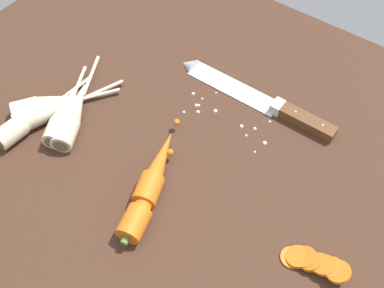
{
  "coord_description": "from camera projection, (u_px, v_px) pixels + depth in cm",
  "views": [
    {
      "loc": [
        28.88,
        -40.93,
        67.46
      ],
      "look_at": [
        0.0,
        -2.0,
        1.5
      ],
      "focal_mm": 42.58,
      "sensor_mm": 36.0,
      "label": 1
    }
  ],
  "objects": [
    {
      "name": "whole_carrot",
      "position": [
        157.0,
        169.0,
        0.78
      ],
      "size": [
        9.03,
        18.13,
        4.2
      ],
      "color": "orange",
      "rests_on": "ground_plane"
    },
    {
      "name": "mince_crumbs",
      "position": [
        224.0,
        115.0,
        0.87
      ],
      "size": [
        18.77,
        10.18,
        0.87
      ],
      "color": "beige",
      "rests_on": "ground_plane"
    },
    {
      "name": "carrot_slice_stack",
      "position": [
        314.0,
        262.0,
        0.69
      ],
      "size": [
        10.45,
        4.94,
        3.51
      ],
      "color": "orange",
      "rests_on": "ground_plane"
    },
    {
      "name": "parsnip_back",
      "position": [
        48.0,
        104.0,
        0.87
      ],
      "size": [
        13.45,
        18.36,
        4.0
      ],
      "color": "beige",
      "rests_on": "ground_plane"
    },
    {
      "name": "parsnip_front",
      "position": [
        52.0,
        109.0,
        0.86
      ],
      "size": [
        9.94,
        21.63,
        4.0
      ],
      "color": "beige",
      "rests_on": "ground_plane"
    },
    {
      "name": "ground_plane",
      "position": [
        198.0,
        148.0,
        0.86
      ],
      "size": [
        120.0,
        90.0,
        4.0
      ],
      "primitive_type": "cube",
      "color": "#42281C"
    },
    {
      "name": "whole_carrot_second",
      "position": [
        145.0,
        201.0,
        0.74
      ],
      "size": [
        7.93,
        18.61,
        4.2
      ],
      "color": "orange",
      "rests_on": "ground_plane"
    },
    {
      "name": "parsnip_mid_right",
      "position": [
        31.0,
        118.0,
        0.85
      ],
      "size": [
        4.69,
        22.51,
        4.0
      ],
      "color": "beige",
      "rests_on": "ground_plane"
    },
    {
      "name": "parsnip_mid_left",
      "position": [
        64.0,
        115.0,
        0.85
      ],
      "size": [
        11.7,
        19.06,
        4.0
      ],
      "color": "beige",
      "rests_on": "ground_plane"
    },
    {
      "name": "parsnip_outer",
      "position": [
        74.0,
        113.0,
        0.86
      ],
      "size": [
        13.39,
        22.21,
        4.0
      ],
      "color": "beige",
      "rests_on": "ground_plane"
    },
    {
      "name": "chefs_knife",
      "position": [
        251.0,
        95.0,
        0.9
      ],
      "size": [
        34.74,
        4.64,
        4.18
      ],
      "color": "silver",
      "rests_on": "ground_plane"
    }
  ]
}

